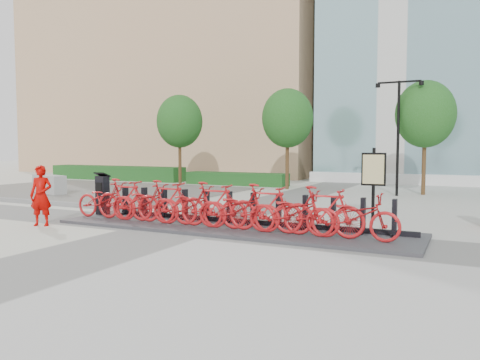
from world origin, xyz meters
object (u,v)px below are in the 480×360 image
at_px(kiosk, 102,194).
at_px(jersey_barrier, 49,184).
at_px(worker_red, 41,196).
at_px(map_sign, 374,172).
at_px(bike_0, 105,200).

distance_m(kiosk, jersey_barrier, 8.64).
height_order(worker_red, map_sign, map_sign).
bearing_deg(worker_red, bike_0, 34.40).
xyz_separation_m(bike_0, map_sign, (6.94, 3.57, 0.80)).
distance_m(bike_0, map_sign, 7.85).
height_order(bike_0, jersey_barrier, bike_0).
bearing_deg(bike_0, jersey_barrier, 57.56).
bearing_deg(jersey_barrier, map_sign, 10.52).
distance_m(bike_0, jersey_barrier, 9.45).
xyz_separation_m(worker_red, jersey_barrier, (-7.04, 6.50, -0.40)).
bearing_deg(jersey_barrier, worker_red, -26.46).
distance_m(kiosk, map_sign, 8.16).
bearing_deg(worker_red, jersey_barrier, 114.78).
bearing_deg(bike_0, kiosk, 47.17).
xyz_separation_m(bike_0, worker_red, (-0.94, -1.43, 0.22)).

